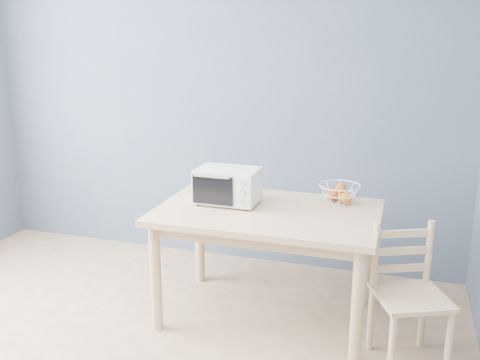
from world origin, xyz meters
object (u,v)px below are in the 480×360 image
(dining_table, at_px, (267,224))
(fruit_basket, at_px, (340,193))
(toaster_oven, at_px, (225,185))
(dining_chair, at_px, (408,297))

(dining_table, height_order, fruit_basket, fruit_basket)
(toaster_oven, bearing_deg, dining_table, -7.86)
(toaster_oven, distance_m, fruit_basket, 0.76)
(dining_table, relative_size, dining_chair, 1.75)
(toaster_oven, height_order, dining_chair, toaster_oven)
(dining_table, xyz_separation_m, dining_chair, (0.89, -0.24, -0.25))
(dining_table, height_order, toaster_oven, toaster_oven)
(toaster_oven, relative_size, dining_chair, 0.51)
(toaster_oven, xyz_separation_m, fruit_basket, (0.72, 0.23, -0.05))
(fruit_basket, height_order, dining_chair, fruit_basket)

